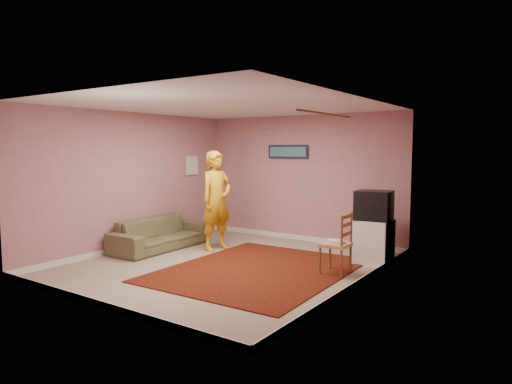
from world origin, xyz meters
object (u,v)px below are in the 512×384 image
Objects in this scene: crt_tv at (374,205)px; person at (217,201)px; sofa at (160,234)px; tv_cabinet at (373,242)px; chair_b at (336,237)px; chair_a at (377,229)px.

crt_tv is 0.33× the size of person.
person is (0.92, 0.58, 0.64)m from sofa.
tv_cabinet is 1.44× the size of chair_b.
person is (-2.83, -0.65, 0.57)m from tv_cabinet.
chair_b is (-0.25, -0.95, 0.21)m from tv_cabinet.
sofa is at bearing -161.88° from tv_cabinet.
person is at bearing -59.93° from sofa.
tv_cabinet is 0.61m from crt_tv.
chair_a is at bearing 95.02° from crt_tv.
chair_b is at bearing -85.36° from person.
sofa is (-3.66, -1.67, -0.22)m from chair_a.
sofa is 1.08× the size of person.
chair_b is 0.27× the size of person.
person is at bearing -160.29° from chair_a.
sofa is 1.26m from person.
crt_tv is at bearing -81.47° from chair_a.
chair_a is 0.23× the size of sofa.
tv_cabinet is at bearing -0.00° from crt_tv.
crt_tv reaches higher than tv_cabinet.
chair_b is (-0.24, -0.95, -0.41)m from crt_tv.
chair_b is at bearing -87.26° from sofa.
chair_b is 3.53m from sofa.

